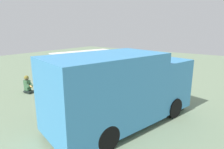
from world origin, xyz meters
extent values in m
plane|color=gray|center=(0.00, 0.00, 0.00)|extent=(40.00, 40.00, 0.00)
cube|color=#3F8FCC|center=(-1.43, 2.47, 1.37)|extent=(3.01, 4.26, 2.32)
cube|color=#3F8FCC|center=(-2.12, -0.20, 1.17)|extent=(2.38, 2.11, 1.92)
cube|color=black|center=(-2.32, -0.98, 1.50)|extent=(1.64, 0.45, 0.73)
cube|color=black|center=(-0.39, 2.20, 1.51)|extent=(0.56, 2.06, 0.81)
cube|color=white|center=(-0.11, 2.13, 2.49)|extent=(1.16, 2.39, 0.03)
cube|color=black|center=(-1.63, 1.67, 0.10)|extent=(2.95, 5.49, 0.21)
cylinder|color=black|center=(-2.98, 0.25, 0.38)|extent=(0.40, 0.78, 0.75)
cylinder|color=black|center=(-1.15, -0.22, 0.38)|extent=(0.40, 0.78, 0.75)
cylinder|color=black|center=(-2.17, 3.37, 0.38)|extent=(0.40, 0.78, 0.75)
cylinder|color=black|center=(-0.34, 2.90, 0.38)|extent=(0.40, 0.78, 0.75)
ellipsoid|color=black|center=(4.25, 1.95, 0.06)|extent=(0.53, 0.45, 0.12)
cube|color=black|center=(4.05, 2.05, 0.06)|extent=(0.36, 0.12, 0.11)
cube|color=black|center=(4.05, 1.85, 0.06)|extent=(0.36, 0.12, 0.11)
cube|color=#3D6944|center=(4.25, 1.95, 0.40)|extent=(0.32, 0.23, 0.55)
sphere|color=brown|center=(4.25, 1.95, 0.78)|extent=(0.23, 0.23, 0.23)
sphere|color=olive|center=(4.25, 1.95, 0.81)|extent=(0.23, 0.23, 0.23)
cube|color=#3D6944|center=(4.11, 2.05, 0.47)|extent=(0.34, 0.10, 0.28)
cube|color=#3D6944|center=(4.11, 1.86, 0.47)|extent=(0.34, 0.10, 0.28)
cylinder|color=#E7AE5E|center=(3.94, 1.95, 0.39)|extent=(0.39, 0.16, 0.08)
cube|color=orange|center=(3.94, 1.95, 0.41)|extent=(0.32, 0.11, 0.02)
cylinder|color=#484658|center=(0.49, -3.35, 0.17)|extent=(0.57, 0.57, 0.35)
torus|color=#49495C|center=(0.49, -3.35, 0.33)|extent=(0.60, 0.60, 0.04)
ellipsoid|color=#306C34|center=(0.49, -3.35, 0.60)|extent=(0.68, 0.68, 0.58)
sphere|color=yellow|center=(0.26, -3.30, 0.76)|extent=(0.06, 0.06, 0.06)
sphere|color=#EDF13A|center=(0.60, -3.57, 0.74)|extent=(0.07, 0.07, 0.07)
sphere|color=#F9E148|center=(0.36, -3.11, 0.68)|extent=(0.05, 0.05, 0.05)
sphere|color=yellow|center=(0.29, -3.56, 0.64)|extent=(0.09, 0.09, 0.09)
sphere|color=#F9E04F|center=(0.45, -3.07, 0.67)|extent=(0.07, 0.07, 0.07)
sphere|color=yellow|center=(0.77, -3.39, 0.68)|extent=(0.07, 0.07, 0.07)
cylinder|color=#B07F51|center=(-1.70, -3.05, 0.20)|extent=(0.37, 0.37, 0.39)
torus|color=tan|center=(-1.70, -3.05, 0.38)|extent=(0.40, 0.40, 0.04)
ellipsoid|color=#3A6F2E|center=(-1.70, -3.05, 0.53)|extent=(0.36, 0.36, 0.30)
sphere|color=#D81847|center=(-1.58, -3.05, 0.62)|extent=(0.07, 0.07, 0.07)
sphere|color=#CA164B|center=(-1.65, -2.94, 0.61)|extent=(0.09, 0.09, 0.09)
sphere|color=#D3284F|center=(-1.66, -3.16, 0.61)|extent=(0.08, 0.08, 0.08)
sphere|color=#CB234A|center=(-1.69, -3.20, 0.54)|extent=(0.07, 0.07, 0.07)
cube|color=brown|center=(2.15, -2.05, 0.46)|extent=(1.01, 1.83, 0.06)
cube|color=#32243B|center=(1.89, -2.73, 0.22)|extent=(0.35, 0.20, 0.43)
cube|color=#32243B|center=(2.41, -1.38, 0.22)|extent=(0.35, 0.20, 0.43)
cylinder|color=black|center=(2.41, 0.47, 0.45)|extent=(0.41, 0.41, 0.91)
ellipsoid|color=black|center=(2.41, 0.47, 0.94)|extent=(0.42, 0.42, 0.09)
camera|label=1|loc=(-5.04, 7.08, 3.31)|focal=30.53mm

